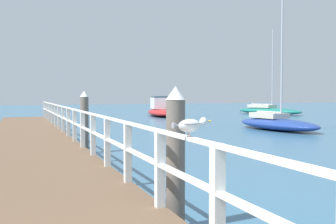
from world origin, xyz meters
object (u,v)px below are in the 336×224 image
Objects in this scene: dock_piling_near at (176,158)px; dock_piling_far at (84,122)px; boat_2 at (161,109)px; boat_3 at (268,110)px; boat_1 at (277,123)px; seagull_foreground at (190,125)px.

dock_piling_near is 1.00× the size of dock_piling_far.
dock_piling_near is 0.27× the size of boat_2.
dock_piling_near is 8.21m from dock_piling_far.
dock_piling_far is 0.25× the size of boat_3.
boat_1 is at bearing 48.87° from dock_piling_near.
seagull_foreground is 32.91m from boat_2.
boat_3 reaches higher than boat_2.
dock_piling_near and dock_piling_far have the same top height.
boat_2 is at bearing -24.09° from boat_3.
dock_piling_near is 17.65m from boat_1.
boat_3 is (22.04, 29.62, -1.26)m from seagull_foreground.
boat_3 is (21.67, 20.06, -0.67)m from dock_piling_far.
dock_piling_far reaches higher than seagull_foreground.
dock_piling_far is (0.00, 8.21, 0.00)m from dock_piling_near.
boat_1 reaches higher than seagull_foreground.
dock_piling_far is 9.59m from seagull_foreground.
seagull_foreground is at bearing -97.79° from boat_2.
boat_1 is at bearing 138.09° from seagull_foreground.
dock_piling_near is 1.52m from seagull_foreground.
boat_3 reaches higher than dock_piling_near.
seagull_foreground is at bearing 46.22° from boat_1.
seagull_foreground is 0.06× the size of boat_2.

